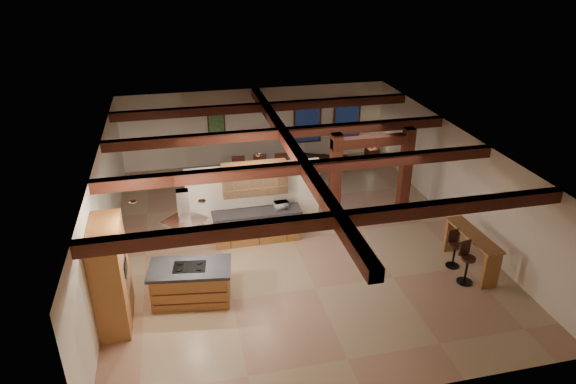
# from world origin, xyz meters

# --- Properties ---
(ground) EXTENTS (12.00, 12.00, 0.00)m
(ground) POSITION_xyz_m (0.00, 0.00, 0.00)
(ground) COLOR tan
(ground) RESTS_ON ground
(room_walls) EXTENTS (12.00, 12.00, 12.00)m
(room_walls) POSITION_xyz_m (0.00, 0.00, 1.78)
(room_walls) COLOR silver
(room_walls) RESTS_ON ground
(ceiling_beams) EXTENTS (10.00, 12.00, 0.28)m
(ceiling_beams) POSITION_xyz_m (0.00, 0.00, 2.76)
(ceiling_beams) COLOR #38160E
(ceiling_beams) RESTS_ON room_walls
(timber_posts) EXTENTS (2.50, 0.30, 2.90)m
(timber_posts) POSITION_xyz_m (2.50, 0.50, 1.76)
(timber_posts) COLOR #38160E
(timber_posts) RESTS_ON ground
(partition_wall) EXTENTS (3.80, 0.18, 2.20)m
(partition_wall) POSITION_xyz_m (-1.00, 0.50, 1.10)
(partition_wall) COLOR silver
(partition_wall) RESTS_ON ground
(pantry_cabinet) EXTENTS (0.67, 1.60, 2.40)m
(pantry_cabinet) POSITION_xyz_m (-4.67, -2.60, 1.20)
(pantry_cabinet) COLOR #9C6332
(pantry_cabinet) RESTS_ON ground
(back_counter) EXTENTS (2.50, 0.66, 0.94)m
(back_counter) POSITION_xyz_m (-1.00, 0.11, 0.48)
(back_counter) COLOR #9C6332
(back_counter) RESTS_ON ground
(upper_display_cabinet) EXTENTS (1.80, 0.36, 0.95)m
(upper_display_cabinet) POSITION_xyz_m (-1.00, 0.31, 1.85)
(upper_display_cabinet) COLOR #9C6332
(upper_display_cabinet) RESTS_ON partition_wall
(range_hood) EXTENTS (1.10, 1.10, 1.40)m
(range_hood) POSITION_xyz_m (-2.98, -2.25, 1.78)
(range_hood) COLOR silver
(range_hood) RESTS_ON room_walls
(back_windows) EXTENTS (2.70, 0.07, 1.70)m
(back_windows) POSITION_xyz_m (2.80, 5.93, 1.50)
(back_windows) COLOR #38160E
(back_windows) RESTS_ON room_walls
(framed_art) EXTENTS (0.65, 0.05, 0.85)m
(framed_art) POSITION_xyz_m (-1.50, 5.94, 1.70)
(framed_art) COLOR #38160E
(framed_art) RESTS_ON room_walls
(recessed_cans) EXTENTS (3.16, 2.46, 0.03)m
(recessed_cans) POSITION_xyz_m (-2.53, -1.93, 2.87)
(recessed_cans) COLOR silver
(recessed_cans) RESTS_ON room_walls
(kitchen_island) EXTENTS (2.02, 1.27, 0.94)m
(kitchen_island) POSITION_xyz_m (-2.98, -2.25, 0.47)
(kitchen_island) COLOR #9C6332
(kitchen_island) RESTS_ON ground
(dining_table) EXTENTS (2.30, 1.78, 0.72)m
(dining_table) POSITION_xyz_m (-0.32, 3.02, 0.36)
(dining_table) COLOR #38170E
(dining_table) RESTS_ON ground
(sofa) EXTENTS (2.02, 1.41, 0.55)m
(sofa) POSITION_xyz_m (2.36, 4.97, 0.27)
(sofa) COLOR black
(sofa) RESTS_ON ground
(microwave) EXTENTS (0.41, 0.29, 0.21)m
(microwave) POSITION_xyz_m (-0.29, 0.11, 1.05)
(microwave) COLOR silver
(microwave) RESTS_ON back_counter
(bar_counter) EXTENTS (0.55, 1.98, 1.03)m
(bar_counter) POSITION_xyz_m (4.16, -2.52, 0.69)
(bar_counter) COLOR #9C6332
(bar_counter) RESTS_ON ground
(side_table) EXTENTS (0.49, 0.49, 0.55)m
(side_table) POSITION_xyz_m (4.37, 4.99, 0.27)
(side_table) COLOR #38160E
(side_table) RESTS_ON ground
(table_lamp) EXTENTS (0.26, 0.26, 0.30)m
(table_lamp) POSITION_xyz_m (4.37, 4.99, 0.76)
(table_lamp) COLOR black
(table_lamp) RESTS_ON side_table
(bar_stool_a) EXTENTS (0.40, 0.42, 1.12)m
(bar_stool_a) POSITION_xyz_m (3.72, -3.03, 0.57)
(bar_stool_a) COLOR black
(bar_stool_a) RESTS_ON ground
(bar_stool_b) EXTENTS (0.36, 0.36, 1.03)m
(bar_stool_b) POSITION_xyz_m (3.80, -2.31, 0.52)
(bar_stool_b) COLOR black
(bar_stool_b) RESTS_ON ground
(dining_chairs) EXTENTS (1.99, 1.99, 1.25)m
(dining_chairs) POSITION_xyz_m (-0.32, 3.02, 0.64)
(dining_chairs) COLOR #38160E
(dining_chairs) RESTS_ON ground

